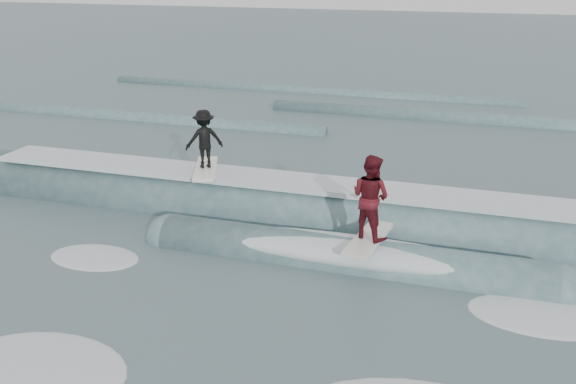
% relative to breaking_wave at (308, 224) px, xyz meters
% --- Properties ---
extents(ground, '(160.00, 160.00, 0.00)m').
position_rel_breaking_wave_xyz_m(ground, '(-0.36, -4.92, -0.04)').
color(ground, '#3A4F54').
rests_on(ground, ground).
extents(breaking_wave, '(22.69, 3.80, 2.04)m').
position_rel_breaking_wave_xyz_m(breaking_wave, '(0.00, 0.00, 0.00)').
color(breaking_wave, '#396060').
rests_on(breaking_wave, ground).
extents(surfer_black, '(1.21, 2.07, 1.69)m').
position_rel_breaking_wave_xyz_m(surfer_black, '(-3.04, 0.43, 1.85)').
color(surfer_black, white).
rests_on(surfer_black, ground).
extents(surfer_red, '(1.14, 2.06, 2.00)m').
position_rel_breaking_wave_xyz_m(surfer_red, '(1.92, -1.77, 1.53)').
color(surfer_red, silver).
rests_on(surfer_red, ground).
extents(whitewater, '(12.06, 6.35, 0.10)m').
position_rel_breaking_wave_xyz_m(whitewater, '(1.22, -5.98, -0.04)').
color(whitewater, silver).
rests_on(whitewater, ground).
extents(far_swells, '(40.55, 8.65, 0.80)m').
position_rel_breaking_wave_xyz_m(far_swells, '(-3.01, 12.73, -0.04)').
color(far_swells, '#396060').
rests_on(far_swells, ground).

